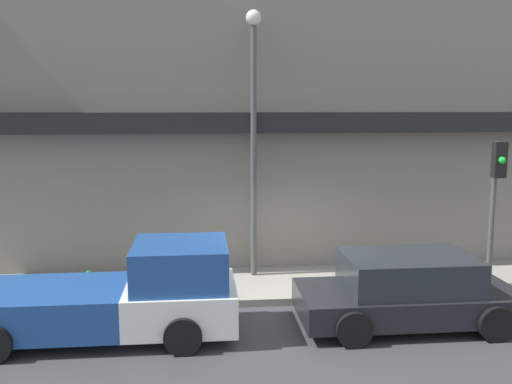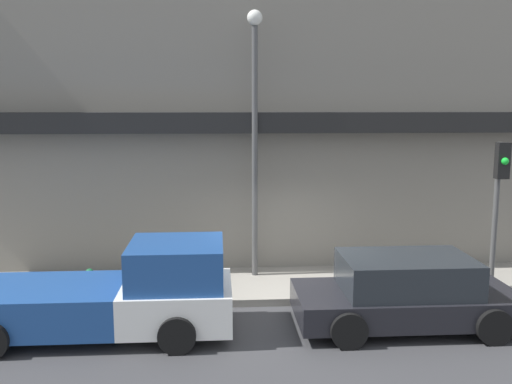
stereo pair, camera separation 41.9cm
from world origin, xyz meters
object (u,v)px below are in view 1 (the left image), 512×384
(pickup_truck, at_px, (118,296))
(street_lamp, at_px, (254,116))
(parked_car, at_px, (407,291))
(fire_hydrant, at_px, (89,284))
(traffic_light, at_px, (496,188))

(pickup_truck, xyz_separation_m, street_lamp, (2.86, 3.09, 3.28))
(pickup_truck, height_order, street_lamp, street_lamp)
(parked_car, relative_size, street_lamp, 0.68)
(fire_hydrant, distance_m, street_lamp, 5.33)
(fire_hydrant, relative_size, street_lamp, 0.09)
(parked_car, xyz_separation_m, street_lamp, (-2.76, 3.09, 3.36))
(pickup_truck, relative_size, traffic_light, 1.54)
(parked_car, distance_m, fire_hydrant, 6.74)
(parked_car, distance_m, traffic_light, 3.54)
(traffic_light, bearing_deg, parked_car, -147.83)
(street_lamp, bearing_deg, fire_hydrant, -161.29)
(street_lamp, bearing_deg, pickup_truck, -132.78)
(parked_car, xyz_separation_m, traffic_light, (2.59, 1.63, 1.79))
(traffic_light, bearing_deg, fire_hydrant, 178.73)
(parked_car, bearing_deg, traffic_light, 31.64)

